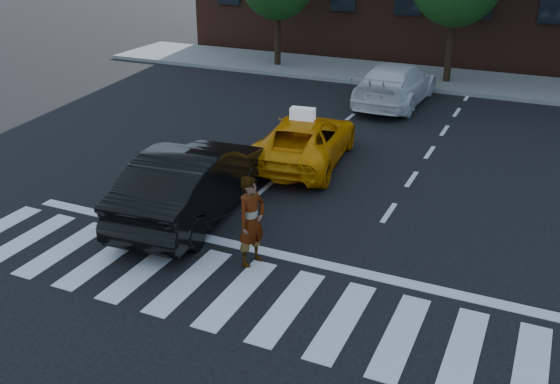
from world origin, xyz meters
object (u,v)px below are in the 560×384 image
black_sedan (194,181)px  woman (252,221)px  taxi (305,140)px  white_suv (395,84)px  dog (175,239)px

black_sedan → woman: size_ratio=2.73×
taxi → white_suv: (0.72, 6.76, 0.10)m
taxi → woman: woman is taller
taxi → white_suv: bearing=-102.8°
taxi → black_sedan: (-1.00, -4.11, 0.18)m
black_sedan → taxi: bearing=-108.7°
woman → black_sedan: bearing=73.2°
white_suv → taxi: bearing=85.2°
white_suv → woman: (0.43, -12.27, 0.17)m
black_sedan → dog: bearing=102.0°
white_suv → woman: size_ratio=2.81×
taxi → black_sedan: size_ratio=0.92×
woman → dog: 1.84m
taxi → dog: taxi is taller
woman → dog: (-1.69, -0.14, -0.70)m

